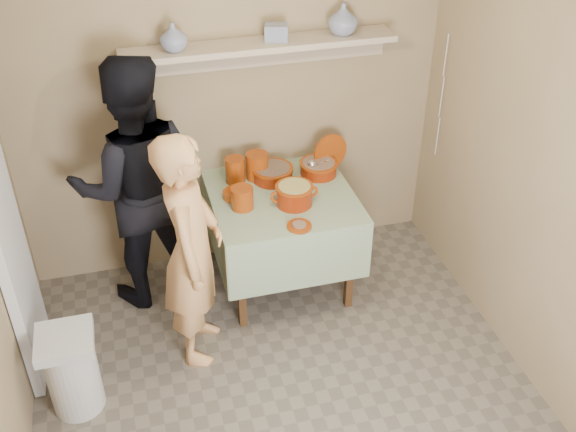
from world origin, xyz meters
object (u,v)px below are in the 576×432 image
object	(u,v)px
cazuela_rice	(294,193)
trash_bin	(72,371)
person_cook	(192,251)
person_helper	(136,185)
serving_table	(282,209)

from	to	relation	value
cazuela_rice	trash_bin	xyz separation A→B (m)	(-1.52, -0.67, -0.56)
person_cook	cazuela_rice	distance (m)	0.83
person_helper	cazuela_rice	bearing A→B (deg)	162.08
person_cook	person_helper	xyz separation A→B (m)	(-0.26, 0.66, 0.11)
trash_bin	cazuela_rice	bearing A→B (deg)	23.61
person_helper	person_cook	bearing A→B (deg)	110.11
person_cook	trash_bin	bearing A→B (deg)	125.83
cazuela_rice	person_cook	bearing A→B (deg)	-153.57
person_cook	serving_table	distance (m)	0.86
person_cook	trash_bin	world-z (taller)	person_cook
trash_bin	person_cook	bearing A→B (deg)	20.85
person_cook	serving_table	world-z (taller)	person_cook
person_cook	trash_bin	xyz separation A→B (m)	(-0.78, -0.30, -0.50)
serving_table	cazuela_rice	distance (m)	0.25
person_cook	cazuela_rice	xyz separation A→B (m)	(0.74, 0.37, 0.06)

